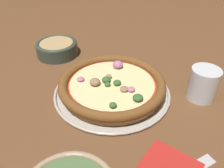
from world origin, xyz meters
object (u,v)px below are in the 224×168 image
(pizza_tray, at_px, (112,91))
(drinking_cup, at_px, (203,84))
(bowl_near, at_px, (57,48))
(pizza, at_px, (112,84))

(pizza_tray, bearing_deg, drinking_cup, -27.67)
(pizza_tray, distance_m, bowl_near, 0.29)
(pizza_tray, height_order, bowl_near, bowl_near)
(pizza_tray, distance_m, drinking_cup, 0.24)
(bowl_near, bearing_deg, drinking_cup, -52.33)
(pizza_tray, height_order, drinking_cup, drinking_cup)
(pizza_tray, relative_size, bowl_near, 2.23)
(pizza_tray, xyz_separation_m, bowl_near, (-0.09, 0.28, 0.02))
(drinking_cup, bearing_deg, bowl_near, 127.67)
(pizza_tray, distance_m, pizza, 0.02)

